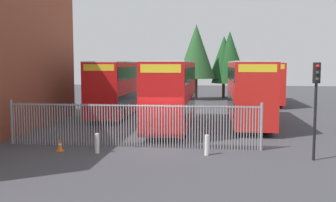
# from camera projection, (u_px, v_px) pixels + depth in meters

# --- Properties ---
(ground_plane) EXTENTS (100.00, 100.00, 0.00)m
(ground_plane) POSITION_uv_depth(u_px,v_px,m) (175.00, 124.00, 27.43)
(ground_plane) COLOR #3D3D42
(palisade_fence) EXTENTS (13.08, 0.14, 2.35)m
(palisade_fence) POSITION_uv_depth(u_px,v_px,m) (132.00, 124.00, 19.57)
(palisade_fence) COLOR gray
(palisade_fence) RESTS_ON ground
(double_decker_bus_near_gate) EXTENTS (2.54, 10.81, 4.42)m
(double_decker_bus_near_gate) POSITION_uv_depth(u_px,v_px,m) (172.00, 92.00, 25.39)
(double_decker_bus_near_gate) COLOR red
(double_decker_bus_near_gate) RESTS_ON ground
(double_decker_bus_behind_fence_left) EXTENTS (2.54, 10.81, 4.42)m
(double_decker_bus_behind_fence_left) POSITION_uv_depth(u_px,v_px,m) (119.00, 86.00, 31.28)
(double_decker_bus_behind_fence_left) COLOR red
(double_decker_bus_behind_fence_left) RESTS_ON ground
(double_decker_bus_behind_fence_right) EXTENTS (2.54, 10.81, 4.42)m
(double_decker_bus_behind_fence_right) POSITION_uv_depth(u_px,v_px,m) (249.00, 90.00, 26.91)
(double_decker_bus_behind_fence_right) COLOR red
(double_decker_bus_behind_fence_right) RESTS_ON ground
(double_decker_bus_far_back) EXTENTS (2.54, 10.81, 4.42)m
(double_decker_bus_far_back) POSITION_uv_depth(u_px,v_px,m) (265.00, 81.00, 41.01)
(double_decker_bus_far_back) COLOR red
(double_decker_bus_far_back) RESTS_ON ground
(bollard_near_left) EXTENTS (0.20, 0.20, 0.95)m
(bollard_near_left) POSITION_uv_depth(u_px,v_px,m) (97.00, 143.00, 18.26)
(bollard_near_left) COLOR silver
(bollard_near_left) RESTS_ON ground
(bollard_center_front) EXTENTS (0.20, 0.20, 0.95)m
(bollard_center_front) POSITION_uv_depth(u_px,v_px,m) (207.00, 145.00, 17.89)
(bollard_center_front) COLOR silver
(bollard_center_front) RESTS_ON ground
(traffic_cone_by_gate) EXTENTS (0.34, 0.34, 0.59)m
(traffic_cone_by_gate) POSITION_uv_depth(u_px,v_px,m) (60.00, 145.00, 18.71)
(traffic_cone_by_gate) COLOR orange
(traffic_cone_by_gate) RESTS_ON ground
(traffic_light_kerbside) EXTENTS (0.28, 0.33, 4.30)m
(traffic_light_kerbside) POSITION_uv_depth(u_px,v_px,m) (316.00, 93.00, 16.67)
(traffic_light_kerbside) COLOR black
(traffic_light_kerbside) RESTS_ON ground
(tree_tall_back) EXTENTS (3.66, 3.66, 7.72)m
(tree_tall_back) POSITION_uv_depth(u_px,v_px,m) (224.00, 57.00, 47.56)
(tree_tall_back) COLOR #4C3823
(tree_tall_back) RESTS_ON ground
(tree_short_side) EXTENTS (4.45, 4.45, 8.91)m
(tree_short_side) POSITION_uv_depth(u_px,v_px,m) (196.00, 51.00, 45.43)
(tree_short_side) COLOR #4C3823
(tree_short_side) RESTS_ON ground
(tree_mid_row) EXTENTS (4.45, 4.45, 8.26)m
(tree_mid_row) POSITION_uv_depth(u_px,v_px,m) (230.00, 57.00, 47.41)
(tree_mid_row) COLOR #4C3823
(tree_mid_row) RESTS_ON ground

